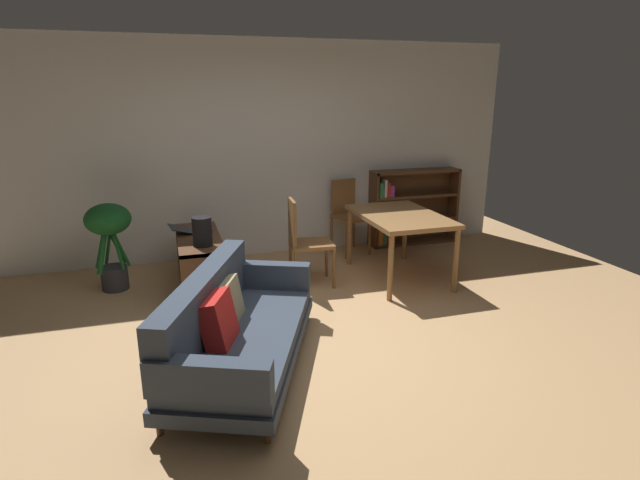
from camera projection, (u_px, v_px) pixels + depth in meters
The scene contains 11 objects.
ground_plane at pixel (320, 344), 4.33m from camera, with size 8.16×8.16×0.00m, color tan.
back_wall_panel at pixel (258, 151), 6.42m from camera, with size 6.80×0.10×2.70m, color silver.
fabric_couch at pixel (233, 327), 3.91m from camera, with size 1.49×2.09×0.75m.
media_console at pixel (200, 263), 5.51m from camera, with size 0.45×1.25×0.58m.
open_laptop at pixel (192, 229), 5.62m from camera, with size 0.48×0.39×0.08m.
desk_speaker at pixel (202, 231), 5.07m from camera, with size 0.20×0.20×0.30m.
potted_floor_plant at pixel (109, 233), 5.36m from camera, with size 0.47×0.49×0.95m.
dining_table at pixel (400, 221), 5.70m from camera, with size 0.85×1.30×0.75m.
dining_chair_near at pixel (348, 212), 6.69m from camera, with size 0.46×0.50×0.96m.
dining_chair_far at pixel (304, 238), 5.52m from camera, with size 0.49×0.45×0.97m.
bookshelf at pixel (408, 207), 7.09m from camera, with size 1.26×0.29×1.04m.
Camera 1 is at (-1.14, -3.73, 2.08)m, focal length 28.47 mm.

